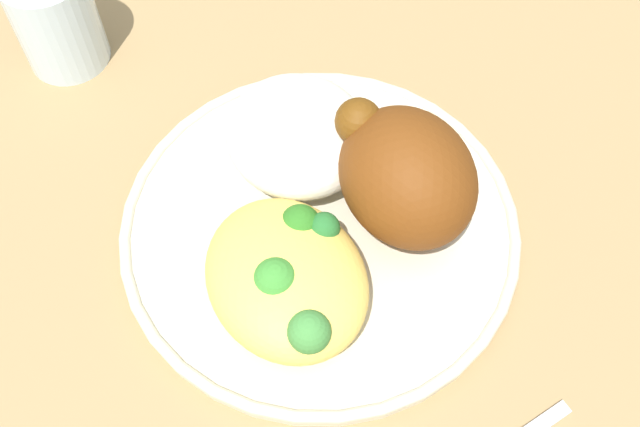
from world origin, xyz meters
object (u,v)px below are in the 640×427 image
plate (320,227)px  rice_pile (298,135)px  roasted_chicken (405,175)px  water_glass (56,19)px  mac_cheese_with_broccoli (287,277)px

plate → rice_pile: rice_pile is taller
roasted_chicken → water_glass: (0.24, 0.15, -0.02)m
roasted_chicken → rice_pile: (0.07, 0.04, -0.02)m
plate → rice_pile: size_ratio=2.61×
rice_pile → plate: bearing=168.3°
rice_pile → mac_cheese_with_broccoli: bearing=149.9°
water_glass → roasted_chicken: bearing=-148.7°
roasted_chicken → water_glass: size_ratio=1.35×
plate → rice_pile: 0.06m
plate → roasted_chicken: 0.07m
rice_pile → mac_cheese_with_broccoli: rice_pile is taller
plate → mac_cheese_with_broccoli: (-0.04, 0.04, 0.03)m
rice_pile → water_glass: bearing=31.8°
plate → mac_cheese_with_broccoli: mac_cheese_with_broccoli is taller
rice_pile → roasted_chicken: bearing=-150.0°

